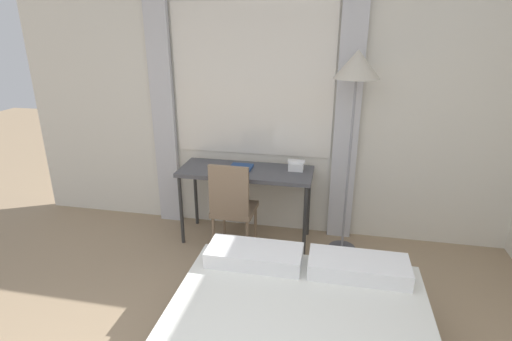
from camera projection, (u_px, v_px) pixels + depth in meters
name	position (u px, v px, depth m)	size (l,w,h in m)	color
wall_back_with_window	(277.00, 107.00, 4.04)	(5.65, 0.13, 2.70)	silver
desk	(246.00, 176.00, 4.00)	(1.33, 0.51, 0.78)	#4C4C51
desk_chair	(232.00, 204.00, 3.84)	(0.41, 0.41, 0.94)	#8C7259
standing_lamp	(356.00, 78.00, 3.44)	(0.40, 0.40, 1.94)	#4C4C51
telephone	(296.00, 166.00, 3.96)	(0.17, 0.14, 0.10)	white
book	(241.00, 167.00, 4.01)	(0.22, 0.19, 0.02)	navy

